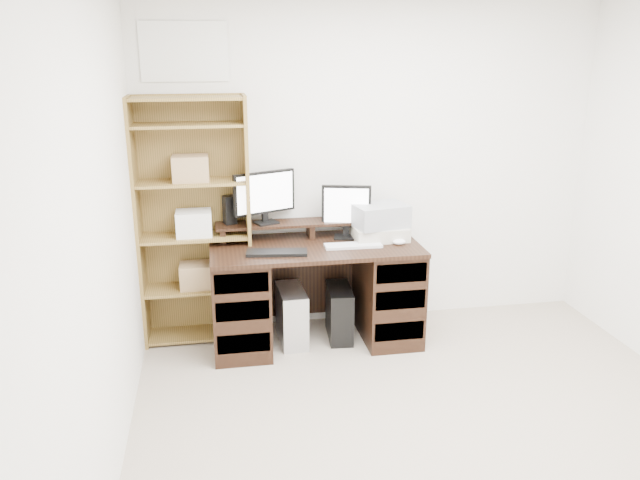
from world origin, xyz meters
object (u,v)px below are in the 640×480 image
object	(u,v)px
monitor_wide	(264,195)
tower_silver	(292,315)
printer	(379,232)
monitor_small	(346,209)
bookshelf	(194,220)
desk	(315,291)
tower_black	(339,312)

from	to	relation	value
monitor_wide	tower_silver	xyz separation A→B (m)	(0.16, -0.21, -0.88)
printer	tower_silver	bearing A→B (deg)	-176.06
monitor_wide	tower_silver	bearing A→B (deg)	-75.19
monitor_small	bookshelf	size ratio (longest dim) A/B	0.22
tower_silver	bookshelf	distance (m)	1.00
desk	bookshelf	distance (m)	1.02
monitor_wide	bookshelf	distance (m)	0.54
printer	monitor_wide	bearing A→B (deg)	168.69
desk	monitor_wide	world-z (taller)	monitor_wide
tower_silver	monitor_small	bearing A→B (deg)	14.98
monitor_small	bookshelf	bearing A→B (deg)	-169.90
monitor_wide	monitor_small	world-z (taller)	monitor_wide
monitor_wide	printer	world-z (taller)	monitor_wide
tower_black	bookshelf	distance (m)	1.28
monitor_small	tower_black	xyz separation A→B (m)	(-0.07, -0.12, -0.77)
desk	tower_black	size ratio (longest dim) A/B	3.67
desk	monitor_small	xyz separation A→B (m)	(0.26, 0.13, 0.58)
monitor_small	printer	bearing A→B (deg)	-3.67
tower_silver	monitor_wide	bearing A→B (deg)	125.25
tower_silver	tower_black	distance (m)	0.36
desk	bookshelf	xyz separation A→B (m)	(-0.85, 0.21, 0.53)
desk	printer	xyz separation A→B (m)	(0.49, 0.06, 0.41)
tower_silver	bookshelf	world-z (taller)	bookshelf
desk	monitor_small	size ratio (longest dim) A/B	3.79
tower_black	bookshelf	bearing A→B (deg)	173.62
monitor_small	tower_black	bearing A→B (deg)	-105.73
tower_silver	desk	bearing A→B (deg)	-2.59
monitor_small	tower_silver	distance (m)	0.88
printer	tower_silver	world-z (taller)	printer
desk	monitor_wide	xyz separation A→B (m)	(-0.34, 0.21, 0.70)
bookshelf	monitor_small	bearing A→B (deg)	-4.03
monitor_small	tower_silver	size ratio (longest dim) A/B	0.95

